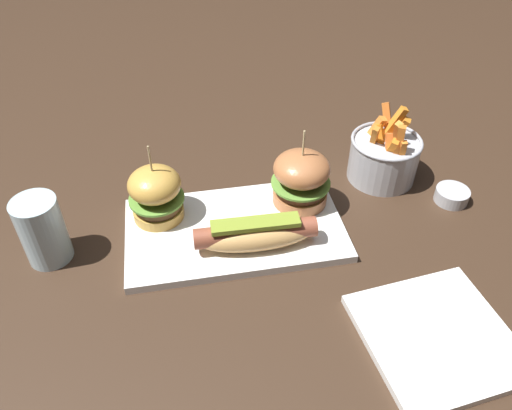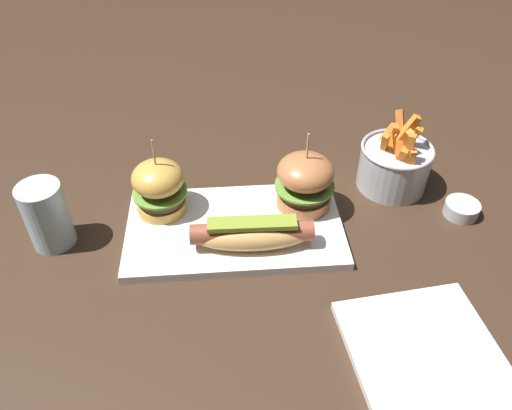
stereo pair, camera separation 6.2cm
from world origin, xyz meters
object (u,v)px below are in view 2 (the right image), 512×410
(fries_bucket, at_px, (394,165))
(side_plate, at_px, (424,352))
(platter_main, at_px, (235,228))
(hot_dog, at_px, (252,234))
(slider_right, at_px, (305,181))
(sauce_ramekin, at_px, (462,209))
(slider_left, at_px, (159,187))
(water_glass, at_px, (47,214))

(fries_bucket, distance_m, side_plate, 0.36)
(platter_main, height_order, hot_dog, hot_dog)
(platter_main, bearing_deg, fries_bucket, 19.27)
(slider_right, bearing_deg, sauce_ramekin, -6.98)
(platter_main, relative_size, side_plate, 1.84)
(slider_left, bearing_deg, water_glass, -165.27)
(platter_main, relative_size, sauce_ramekin, 6.04)
(platter_main, distance_m, fries_bucket, 0.31)
(slider_left, bearing_deg, platter_main, -22.48)
(side_plate, height_order, water_glass, water_glass)
(fries_bucket, relative_size, water_glass, 1.26)
(side_plate, bearing_deg, slider_left, 139.51)
(platter_main, bearing_deg, water_glass, 179.06)
(slider_left, xyz_separation_m, water_glass, (-0.17, -0.04, -0.01))
(sauce_ramekin, height_order, side_plate, sauce_ramekin)
(slider_right, xyz_separation_m, sauce_ramekin, (0.26, -0.03, -0.05))
(slider_right, xyz_separation_m, side_plate, (0.11, -0.29, -0.06))
(slider_right, xyz_separation_m, water_glass, (-0.40, -0.04, -0.01))
(slider_left, height_order, slider_right, slider_right)
(slider_right, height_order, sauce_ramekin, slider_right)
(fries_bucket, xyz_separation_m, side_plate, (-0.06, -0.35, -0.04))
(platter_main, height_order, sauce_ramekin, sauce_ramekin)
(side_plate, bearing_deg, fries_bucket, 80.84)
(hot_dog, relative_size, sauce_ramekin, 3.26)
(water_glass, bearing_deg, fries_bucket, 9.47)
(slider_left, relative_size, water_glass, 1.25)
(sauce_ramekin, bearing_deg, slider_right, 173.02)
(hot_dog, height_order, side_plate, hot_dog)
(platter_main, bearing_deg, slider_left, 157.52)
(slider_right, bearing_deg, side_plate, -69.01)
(fries_bucket, distance_m, sauce_ramekin, 0.13)
(platter_main, height_order, slider_left, slider_left)
(hot_dog, height_order, sauce_ramekin, hot_dog)
(platter_main, xyz_separation_m, fries_bucket, (0.29, 0.10, 0.04))
(platter_main, xyz_separation_m, slider_right, (0.12, 0.04, 0.05))
(side_plate, distance_m, water_glass, 0.58)
(slider_right, relative_size, side_plate, 0.74)
(hot_dog, relative_size, side_plate, 0.99)
(fries_bucket, bearing_deg, side_plate, -99.16)
(sauce_ramekin, bearing_deg, fries_bucket, 137.15)
(platter_main, bearing_deg, slider_right, 20.47)
(slider_right, relative_size, water_glass, 1.27)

